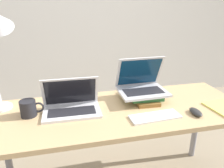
% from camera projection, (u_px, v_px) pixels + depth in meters
% --- Properties ---
extents(wall_back, '(8.00, 0.05, 2.70)m').
position_uv_depth(wall_back, '(84.00, 2.00, 2.74)').
color(wall_back, silver).
rests_on(wall_back, ground_plane).
extents(desk, '(1.70, 0.62, 0.70)m').
position_uv_depth(desk, '(118.00, 120.00, 1.44)').
color(desk, tan).
rests_on(desk, ground_plane).
extents(laptop_left, '(0.36, 0.23, 0.22)m').
position_uv_depth(laptop_left, '(71.00, 105.00, 1.38)').
color(laptop_left, silver).
rests_on(laptop_left, desk).
extents(book_stack, '(0.23, 0.30, 0.06)m').
position_uv_depth(book_stack, '(144.00, 95.00, 1.56)').
color(book_stack, olive).
rests_on(book_stack, desk).
extents(laptop_on_books, '(0.33, 0.26, 0.25)m').
position_uv_depth(laptop_on_books, '(141.00, 85.00, 1.53)').
color(laptop_on_books, silver).
rests_on(laptop_on_books, book_stack).
extents(wireless_keyboard, '(0.32, 0.13, 0.01)m').
position_uv_depth(wireless_keyboard, '(155.00, 117.00, 1.31)').
color(wireless_keyboard, white).
rests_on(wireless_keyboard, desk).
extents(mouse, '(0.06, 0.11, 0.03)m').
position_uv_depth(mouse, '(196.00, 112.00, 1.35)').
color(mouse, '#2D2D2D').
rests_on(mouse, desk).
extents(mug, '(0.14, 0.10, 0.10)m').
position_uv_depth(mug, '(29.00, 108.00, 1.32)').
color(mug, '#232328').
rests_on(mug, desk).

